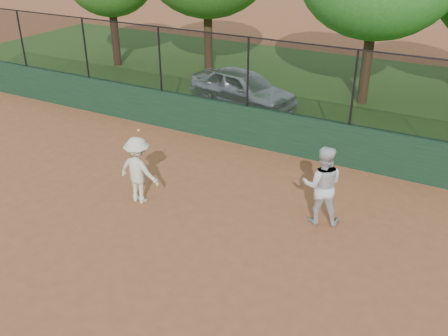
% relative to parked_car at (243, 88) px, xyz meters
% --- Properties ---
extents(ground, '(80.00, 80.00, 0.00)m').
position_rel_parked_car_xyz_m(ground, '(2.07, -8.87, -0.68)').
color(ground, '#995531').
rests_on(ground, ground).
extents(back_wall, '(26.00, 0.20, 1.20)m').
position_rel_parked_car_xyz_m(back_wall, '(2.07, -2.87, -0.08)').
color(back_wall, '#193821').
rests_on(back_wall, ground).
extents(grass_strip, '(36.00, 12.00, 0.01)m').
position_rel_parked_car_xyz_m(grass_strip, '(2.07, 3.13, -0.68)').
color(grass_strip, '#274D18').
rests_on(grass_strip, ground).
extents(parked_car, '(4.27, 2.43, 1.37)m').
position_rel_parked_car_xyz_m(parked_car, '(0.00, 0.00, 0.00)').
color(parked_car, silver).
rests_on(parked_car, ground).
extents(player_second, '(1.06, 0.94, 1.82)m').
position_rel_parked_car_xyz_m(player_second, '(4.86, -5.89, 0.23)').
color(player_second, silver).
rests_on(player_second, ground).
extents(player_main, '(1.07, 0.70, 2.06)m').
position_rel_parked_car_xyz_m(player_main, '(0.81, -7.07, 0.13)').
color(player_main, beige).
rests_on(player_main, ground).
extents(fence_assembly, '(26.00, 0.06, 2.00)m').
position_rel_parked_car_xyz_m(fence_assembly, '(2.04, -2.87, 1.55)').
color(fence_assembly, black).
rests_on(fence_assembly, back_wall).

